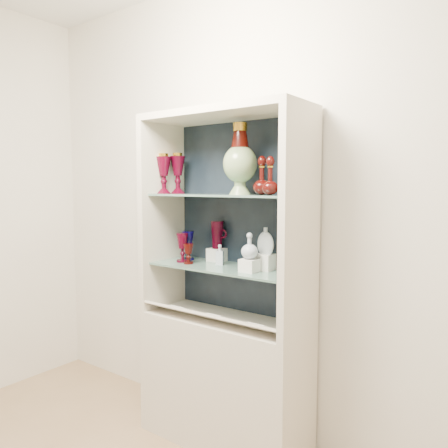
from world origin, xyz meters
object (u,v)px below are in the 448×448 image
Objects in this scene: pedestal_lamp_right at (178,173)px; ruby_decanter_b at (262,174)px; clear_round_decanter at (249,247)px; clear_square_bottle at (220,254)px; flat_flask at (265,240)px; ruby_goblet_tall at (182,247)px; cobalt_goblet at (188,245)px; pedestal_lamp_left at (164,174)px; ruby_goblet_small at (188,254)px; lidded_bowl at (286,187)px; cameo_medallion at (304,241)px; enamel_urn at (240,159)px; ruby_decanter_a at (270,173)px; ruby_pitcher at (217,235)px.

pedestal_lamp_right is 1.15× the size of ruby_decanter_b.
ruby_decanter_b is 1.60× the size of clear_round_decanter.
clear_square_bottle is 0.32m from flat_flask.
cobalt_goblet is at bearing 105.53° from ruby_goblet_tall.
pedestal_lamp_left reaches higher than ruby_goblet_small.
ruby_decanter_b is 1.81× the size of clear_square_bottle.
lidded_bowl reaches higher than clear_square_bottle.
cameo_medallion is (0.04, 0.13, -0.29)m from lidded_bowl.
lidded_bowl is (0.16, -0.03, -0.07)m from ruby_decanter_b.
cobalt_goblet is at bearing 175.25° from enamel_urn.
ruby_goblet_tall is (0.10, -0.08, -0.46)m from pedestal_lamp_right.
clear_round_decanter is (-0.04, -0.10, -0.03)m from flat_flask.
flat_flask is (0.15, 0.04, -0.45)m from enamel_urn.
ruby_decanter_b is at bearing -4.60° from clear_square_bottle.
lidded_bowl reaches higher than ruby_goblet_small.
ruby_goblet_tall is 1.24× the size of cameo_medallion.
pedestal_lamp_right is at bearing 175.34° from lidded_bowl.
flat_flask reaches higher than clear_round_decanter.
clear_round_decanter is (0.52, -0.09, 0.05)m from cobalt_goblet.
pedestal_lamp_left reaches higher than cameo_medallion.
cameo_medallion is at bearing 23.40° from flat_flask.
pedestal_lamp_left reaches higher than cobalt_goblet.
flat_flask is at bearing 91.28° from ruby_decanter_b.
ruby_pitcher is (-0.47, 0.17, -0.37)m from ruby_decanter_a.
pedestal_lamp_right is 0.93m from cameo_medallion.
cameo_medallion is (0.35, 0.10, -0.45)m from enamel_urn.
enamel_urn is 2.15× the size of cobalt_goblet.
cobalt_goblet is 0.21m from ruby_pitcher.
lidded_bowl is at bearing 0.73° from ruby_goblet_tall.
ruby_pitcher is (0.18, 0.07, 0.07)m from cobalt_goblet.
ruby_decanter_b is at bearing 147.86° from ruby_decanter_a.
lidded_bowl is at bearing -4.66° from pedestal_lamp_right.
ruby_decanter_a is 1.02× the size of ruby_decanter_b.
ruby_pitcher is at bearing 43.72° from ruby_goblet_tall.
enamel_urn is 0.66m from ruby_goblet_tall.
pedestal_lamp_right is 0.82m from lidded_bowl.
cobalt_goblet reaches higher than clear_square_bottle.
flat_flask is at bearing 13.04° from ruby_goblet_small.
ruby_decanter_b is 0.56m from clear_square_bottle.
ruby_decanter_b is at bearing 4.79° from pedestal_lamp_left.
enamel_urn is 0.52m from ruby_pitcher.
enamel_urn is 3.23× the size of clear_square_bottle.
ruby_goblet_small is 0.80× the size of flat_flask.
clear_round_decanter is (-0.04, -0.05, -0.39)m from ruby_decanter_b.
ruby_goblet_small is at bearing -30.71° from pedestal_lamp_right.
pedestal_lamp_left is at bearing -164.95° from flat_flask.
clear_square_bottle is at bearing -2.63° from pedestal_lamp_right.
clear_round_decanter is at bearing -179.75° from ruby_decanter_a.
enamel_urn is at bearing -27.32° from ruby_pitcher.
lidded_bowl is (0.81, -0.07, -0.09)m from pedestal_lamp_right.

